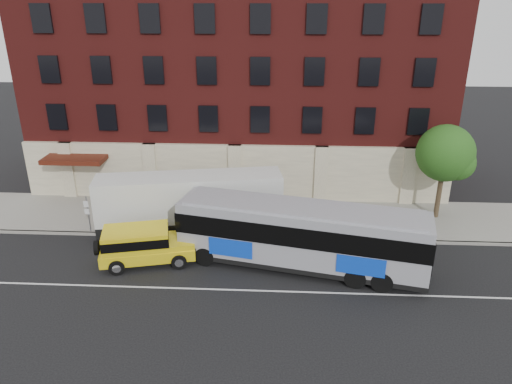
# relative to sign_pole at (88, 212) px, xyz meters

# --- Properties ---
(ground) EXTENTS (120.00, 120.00, 0.00)m
(ground) POSITION_rel_sign_pole_xyz_m (8.50, -6.15, -1.45)
(ground) COLOR black
(ground) RESTS_ON ground
(sidewalk) EXTENTS (60.00, 6.00, 0.15)m
(sidewalk) POSITION_rel_sign_pole_xyz_m (8.50, 2.85, -1.38)
(sidewalk) COLOR gray
(sidewalk) RESTS_ON ground
(kerb) EXTENTS (60.00, 0.25, 0.15)m
(kerb) POSITION_rel_sign_pole_xyz_m (8.50, -0.15, -1.38)
(kerb) COLOR gray
(kerb) RESTS_ON ground
(lane_line) EXTENTS (60.00, 0.12, 0.01)m
(lane_line) POSITION_rel_sign_pole_xyz_m (8.50, -5.65, -1.45)
(lane_line) COLOR silver
(lane_line) RESTS_ON ground
(building) EXTENTS (30.00, 12.10, 15.00)m
(building) POSITION_rel_sign_pole_xyz_m (8.49, 10.77, 6.13)
(building) COLOR #5B1715
(building) RESTS_ON sidewalk
(sign_pole) EXTENTS (0.30, 0.20, 2.50)m
(sign_pole) POSITION_rel_sign_pole_xyz_m (0.00, 0.00, 0.00)
(sign_pole) COLOR slate
(sign_pole) RESTS_ON ground
(street_tree) EXTENTS (3.60, 3.60, 6.20)m
(street_tree) POSITION_rel_sign_pole_xyz_m (22.04, 3.34, 2.96)
(street_tree) COLOR #35271A
(street_tree) RESTS_ON sidewalk
(city_bus) EXTENTS (13.48, 5.61, 3.61)m
(city_bus) POSITION_rel_sign_pole_xyz_m (12.85, -3.21, 0.54)
(city_bus) COLOR #94959D
(city_bus) RESTS_ON ground
(yellow_suv) EXTENTS (5.51, 3.24, 2.05)m
(yellow_suv) POSITION_rel_sign_pole_xyz_m (4.26, -3.21, -0.28)
(yellow_suv) COLOR yellow
(yellow_suv) RESTS_ON ground
(shipping_container) EXTENTS (11.39, 4.17, 3.72)m
(shipping_container) POSITION_rel_sign_pole_xyz_m (6.21, 0.65, 0.39)
(shipping_container) COLOR black
(shipping_container) RESTS_ON ground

